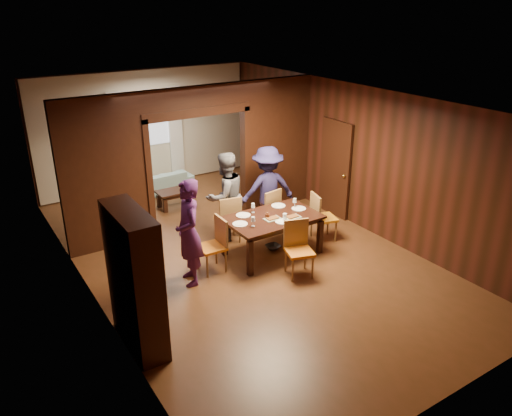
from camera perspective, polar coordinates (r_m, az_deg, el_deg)
floor at (r=9.45m, az=-1.78°, el=-5.19°), size 9.00×9.00×0.00m
ceiling at (r=8.48m, az=-2.02°, el=12.36°), size 5.50×9.00×0.02m
room_walls at (r=10.43m, az=-7.28°, el=6.32°), size 5.52×9.01×2.90m
person_purple at (r=8.22m, az=-7.70°, el=-2.83°), size 0.55×0.73×1.82m
person_grey at (r=9.71m, az=-3.52°, el=1.32°), size 0.94×0.78×1.77m
person_navy at (r=10.09m, az=1.32°, el=2.19°), size 1.26×0.89×1.76m
sofa at (r=12.51m, az=-11.23°, el=2.87°), size 1.77×0.78×0.51m
serving_bowl at (r=9.28m, az=2.01°, el=-0.31°), size 0.28×0.28×0.07m
dining_table at (r=9.28m, az=1.88°, el=-3.13°), size 1.71×1.06×0.76m
coffee_table at (r=11.58m, az=-9.24°, el=1.07°), size 0.80×0.50×0.40m
chair_left at (r=8.70m, az=-5.12°, el=-4.31°), size 0.45×0.45×0.97m
chair_right at (r=9.88m, az=7.80°, el=-0.98°), size 0.54×0.54×0.97m
chair_far_l at (r=9.74m, az=-3.26°, el=-1.15°), size 0.51×0.51×0.97m
chair_far_r at (r=10.05m, az=1.15°, el=-0.33°), size 0.52×0.52×0.97m
chair_near at (r=8.56m, az=4.99°, el=-4.80°), size 0.55×0.55×0.97m
hutch at (r=6.86m, az=-13.68°, el=-8.04°), size 0.40×1.20×2.00m
door_right at (r=10.90m, az=9.03°, el=4.45°), size 0.06×0.90×2.10m
window_far at (r=12.67m, az=-12.49°, el=9.84°), size 1.20×0.03×1.30m
curtain_left at (r=12.50m, az=-15.46°, el=7.25°), size 0.35×0.06×2.40m
curtain_right at (r=13.01m, az=-9.15°, el=8.38°), size 0.35×0.06×2.40m
plate_left at (r=8.81m, az=-1.83°, el=-1.83°), size 0.27×0.27×0.01m
plate_far_l at (r=9.16m, az=-1.47°, el=-0.83°), size 0.27×0.27×0.01m
plate_far_r at (r=9.58m, az=2.57°, el=0.27°), size 0.27×0.27×0.01m
plate_right at (r=9.48m, az=4.91°, el=-0.06°), size 0.27×0.27×0.01m
plate_near at (r=8.92m, az=3.05°, el=-1.54°), size 0.27×0.27×0.01m
platter_a at (r=9.00m, az=1.89°, el=-1.19°), size 0.30×0.20×0.04m
platter_b at (r=9.08m, az=4.19°, el=-1.01°), size 0.30×0.20×0.04m
wineglass_left at (r=8.69m, az=-0.34°, el=-1.57°), size 0.08×0.08×0.18m
wineglass_far at (r=9.25m, az=-0.34°, el=0.01°), size 0.08×0.08×0.18m
wineglass_right at (r=9.51m, az=4.44°, el=0.58°), size 0.08×0.08×0.18m
tumbler at (r=8.93m, az=3.31°, el=-1.06°), size 0.07×0.07×0.14m
condiment_jar at (r=9.02m, az=1.31°, el=-0.87°), size 0.08×0.08×0.11m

